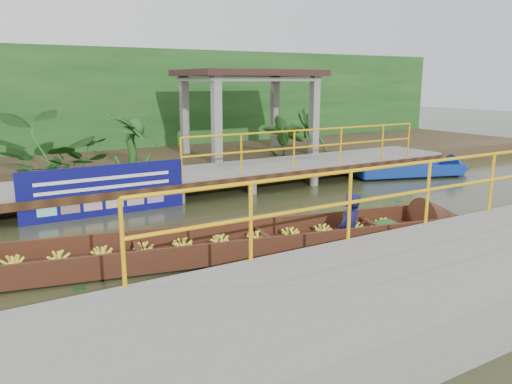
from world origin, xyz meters
TOP-DOWN VIEW (x-y plane):
  - ground at (0.00, 0.00)m, footprint 80.00×80.00m
  - land_strip at (0.00, 7.50)m, footprint 30.00×8.00m
  - far_dock at (0.02, 3.43)m, footprint 16.00×2.06m
  - near_dock at (1.00, -4.20)m, footprint 18.00×2.40m
  - pavilion at (3.00, 6.30)m, footprint 4.40×3.00m
  - foliage_backdrop at (0.00, 10.00)m, footprint 30.00×0.80m
  - vendor_boat at (-1.83, -1.03)m, footprint 10.71×3.25m
  - moored_blue_boat at (7.10, 2.01)m, footprint 3.92×2.08m
  - blue_banner at (-2.80, 2.48)m, footprint 3.53×0.04m
  - tropical_plants at (-1.57, 5.30)m, footprint 14.01×1.01m

SIDE VIEW (x-z plane):
  - ground at x=0.00m, z-range 0.00..0.00m
  - moored_blue_boat at x=7.10m, z-range -0.29..0.62m
  - vendor_boat at x=-1.83m, z-range -0.82..1.22m
  - land_strip at x=0.00m, z-range 0.00..0.45m
  - near_dock at x=1.00m, z-range -0.56..1.16m
  - far_dock at x=0.02m, z-range -0.35..1.30m
  - blue_banner at x=-2.80m, z-range 0.00..1.11m
  - tropical_plants at x=-1.57m, z-range 0.45..1.72m
  - foliage_backdrop at x=0.00m, z-range 0.00..4.00m
  - pavilion at x=3.00m, z-range 1.32..4.32m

